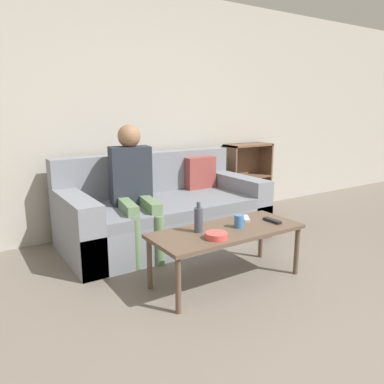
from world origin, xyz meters
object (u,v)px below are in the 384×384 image
at_px(bookshelf, 244,184).
at_px(person_adult, 133,179).
at_px(cup_near, 239,221).
at_px(coffee_table, 227,234).
at_px(tv_remote_0, 246,219).
at_px(tv_remote_1, 272,221).
at_px(couch, 164,213).
at_px(snack_bowl, 216,236).
at_px(bottle, 199,219).

xyz_separation_m(bookshelf, person_adult, (-1.83, -0.53, 0.33)).
xyz_separation_m(bookshelf, cup_near, (-1.39, -1.56, 0.12)).
height_order(coffee_table, person_adult, person_adult).
bearing_deg(tv_remote_0, cup_near, -112.81).
relative_size(person_adult, tv_remote_1, 7.03).
distance_m(couch, tv_remote_1, 1.23).
bearing_deg(tv_remote_0, bookshelf, 83.20).
xyz_separation_m(cup_near, tv_remote_0, (0.18, 0.12, -0.04)).
height_order(snack_bowl, bottle, bottle).
xyz_separation_m(bookshelf, snack_bowl, (-1.69, -1.68, 0.09)).
relative_size(tv_remote_0, snack_bowl, 1.04).
bearing_deg(snack_bowl, tv_remote_1, 6.77).
bearing_deg(person_adult, couch, 23.05).
relative_size(bookshelf, coffee_table, 0.73).
xyz_separation_m(cup_near, snack_bowl, (-0.30, -0.11, -0.03)).
xyz_separation_m(person_adult, cup_near, (0.44, -1.03, -0.21)).
bearing_deg(coffee_table, bottle, 163.95).
height_order(coffee_table, tv_remote_0, tv_remote_0).
bearing_deg(bottle, couch, 75.67).
bearing_deg(coffee_table, tv_remote_1, -7.21).
height_order(person_adult, bottle, person_adult).
bearing_deg(tv_remote_0, couch, 136.99).
bearing_deg(person_adult, snack_bowl, -74.01).
relative_size(person_adult, cup_near, 11.92).
relative_size(tv_remote_0, bottle, 0.72).
bearing_deg(cup_near, couch, 93.24).
bearing_deg(cup_near, bottle, 166.12).
bearing_deg(coffee_table, tv_remote_0, 20.26).
bearing_deg(person_adult, tv_remote_1, -45.17).
xyz_separation_m(tv_remote_0, tv_remote_1, (0.14, -0.16, 0.00)).
height_order(coffee_table, snack_bowl, snack_bowl).
bearing_deg(snack_bowl, bottle, 97.73).
bearing_deg(person_adult, cup_near, -57.70).
bearing_deg(bookshelf, snack_bowl, -135.25).
distance_m(bookshelf, tv_remote_0, 1.88).
height_order(bookshelf, cup_near, bookshelf).
height_order(couch, tv_remote_0, couch).
relative_size(couch, tv_remote_0, 12.14).
bearing_deg(tv_remote_1, couch, 106.40).
bearing_deg(bottle, bookshelf, 40.82).
bearing_deg(tv_remote_1, bottle, 167.57).
xyz_separation_m(tv_remote_0, snack_bowl, (-0.49, -0.24, 0.01)).
bearing_deg(couch, bookshelf, 16.96).
bearing_deg(tv_remote_1, tv_remote_0, 129.21).
bearing_deg(person_adult, coffee_table, -62.60).
distance_m(cup_near, bottle, 0.34).
distance_m(person_adult, snack_bowl, 1.17).
distance_m(bookshelf, bottle, 2.27).
relative_size(cup_near, tv_remote_0, 0.60).
relative_size(tv_remote_1, bottle, 0.73).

